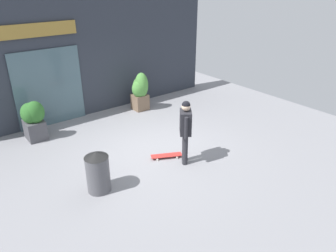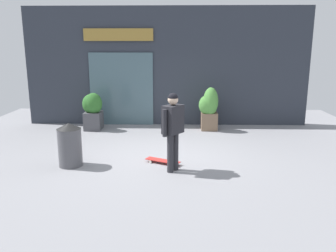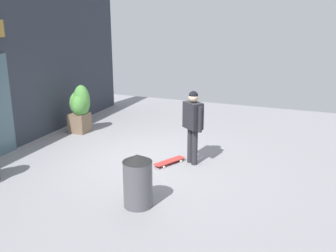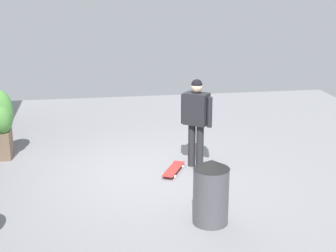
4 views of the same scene
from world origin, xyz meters
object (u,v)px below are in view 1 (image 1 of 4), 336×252
object	(u,v)px
skateboarder	(185,126)
skateboard	(166,155)
planter_box_right	(33,119)
trash_bin	(98,171)
planter_box_left	(140,90)

from	to	relation	value
skateboarder	skateboard	xyz separation A→B (m)	(-0.22, 0.44, -0.90)
skateboarder	planter_box_right	distance (m)	4.27
trash_bin	planter_box_right	bearing A→B (deg)	95.25
skateboard	planter_box_left	bearing A→B (deg)	-85.95
trash_bin	skateboarder	bearing A→B (deg)	-6.73
skateboard	planter_box_right	bearing A→B (deg)	-27.25
trash_bin	planter_box_left	bearing A→B (deg)	45.45
skateboarder	trash_bin	bearing A→B (deg)	30.70
planter_box_left	skateboarder	bearing A→B (deg)	-106.47
planter_box_right	trash_bin	size ratio (longest dim) A/B	1.21
planter_box_left	planter_box_right	xyz separation A→B (m)	(-3.49, -0.03, -0.09)
skateboard	trash_bin	world-z (taller)	trash_bin
skateboard	planter_box_left	xyz separation A→B (m)	(1.26, 3.06, 0.64)
skateboarder	planter_box_left	distance (m)	3.66
planter_box_left	planter_box_right	world-z (taller)	planter_box_left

